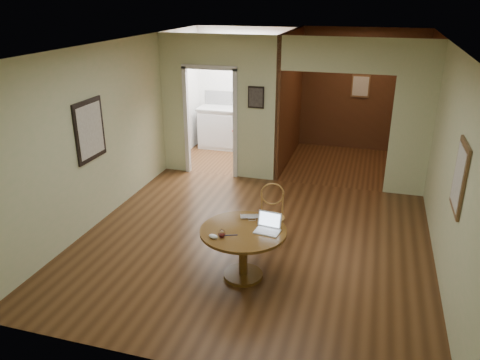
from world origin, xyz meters
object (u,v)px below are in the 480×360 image
(dining_table, at_px, (243,242))
(open_laptop, at_px, (268,225))
(chair, at_px, (272,210))
(closed_laptop, at_px, (252,218))

(dining_table, distance_m, open_laptop, 0.39)
(chair, distance_m, open_laptop, 0.97)
(chair, xyz_separation_m, open_laptop, (0.16, -0.92, 0.24))
(dining_table, height_order, closed_laptop, closed_laptop)
(open_laptop, distance_m, closed_laptop, 0.36)
(dining_table, relative_size, chair, 1.22)
(dining_table, xyz_separation_m, open_laptop, (0.29, 0.09, 0.23))
(dining_table, height_order, open_laptop, open_laptop)
(chair, distance_m, closed_laptop, 0.73)
(chair, bearing_deg, open_laptop, -91.60)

